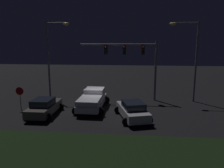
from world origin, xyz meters
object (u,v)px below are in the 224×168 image
car_sedan (133,110)px  car_sedan_far (44,107)px  pickup_truck (93,99)px  street_lamp_right (191,52)px  street_lamp_left (52,51)px  traffic_signal_gantry (133,56)px  stop_sign (20,94)px

car_sedan → car_sedan_far: 7.76m
pickup_truck → street_lamp_right: street_lamp_right is taller
pickup_truck → car_sedan_far: size_ratio=1.23×
street_lamp_left → car_sedan: bearing=-34.0°
pickup_truck → street_lamp_right: size_ratio=0.64×
car_sedan_far → street_lamp_right: (13.71, 5.85, 4.59)m
car_sedan → traffic_signal_gantry: 7.43m
pickup_truck → stop_sign: (-6.70, -1.09, 0.56)m
car_sedan → street_lamp_right: (5.96, 6.05, 4.59)m
car_sedan_far → street_lamp_left: (-1.18, 5.82, 4.61)m
pickup_truck → stop_sign: bearing=100.2°
pickup_truck → street_lamp_left: bearing=55.9°
pickup_truck → car_sedan_far: 4.52m
pickup_truck → traffic_signal_gantry: (3.81, 3.71, 3.90)m
car_sedan → traffic_signal_gantry: (-0.03, 6.16, 4.16)m
pickup_truck → street_lamp_left: (-5.10, 3.57, 4.35)m
street_lamp_left → stop_sign: size_ratio=3.83×
car_sedan → street_lamp_right: size_ratio=0.56×
pickup_truck → traffic_signal_gantry: size_ratio=0.65×
car_sedan → traffic_signal_gantry: traffic_signal_gantry is taller
street_lamp_left → stop_sign: (-1.60, -4.66, -3.78)m
street_lamp_right → traffic_signal_gantry: bearing=178.9°
street_lamp_right → stop_sign: 17.56m
pickup_truck → car_sedan: size_ratio=1.15×
pickup_truck → car_sedan_far: bearing=120.7°
car_sedan → pickup_truck: bearing=41.2°
car_sedan_far → street_lamp_left: bearing=11.2°
car_sedan → street_lamp_left: 11.72m
car_sedan_far → pickup_truck: bearing=-60.4°
car_sedan_far → stop_sign: (-2.78, 1.15, 0.82)m
pickup_truck → car_sedan_far: (-3.92, -2.24, -0.26)m
car_sedan → traffic_signal_gantry: size_ratio=0.57×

